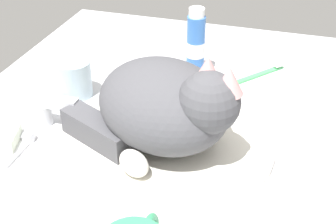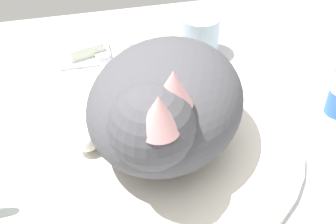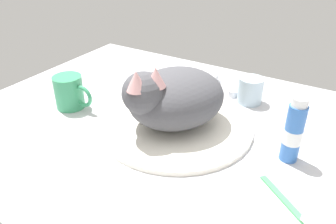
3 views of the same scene
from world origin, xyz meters
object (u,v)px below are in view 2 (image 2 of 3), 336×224
cat (162,105)px  soap_bar (83,47)px  faucet (137,49)px  rinse_cup (200,36)px

cat → soap_bar: bearing=107.8°
faucet → cat: cat is taller
faucet → cat: (-0.73, -22.70, 5.94)cm
soap_bar → cat: bearing=-72.2°
rinse_cup → soap_bar: (-20.02, 3.28, -1.36)cm
cat → soap_bar: 27.82cm
faucet → soap_bar: faucet is taller
faucet → cat: size_ratio=0.45×
faucet → rinse_cup: size_ratio=2.01×
cat → rinse_cup: size_ratio=4.47×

